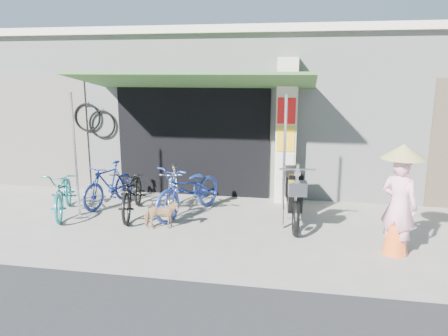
% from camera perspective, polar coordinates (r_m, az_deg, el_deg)
% --- Properties ---
extents(ground, '(80.00, 80.00, 0.00)m').
position_cam_1_polar(ground, '(7.29, 0.10, -9.46)').
color(ground, gray).
rests_on(ground, ground).
extents(bicycle_shop, '(12.30, 5.30, 3.66)m').
position_cam_1_polar(bicycle_shop, '(11.83, 4.62, 8.19)').
color(bicycle_shop, '#A8ADA5').
rests_on(bicycle_shop, ground).
extents(shop_pillar, '(0.42, 0.44, 3.00)m').
position_cam_1_polar(shop_pillar, '(9.18, 8.15, 4.72)').
color(shop_pillar, beige).
rests_on(shop_pillar, ground).
extents(awning, '(4.60, 1.88, 2.72)m').
position_cam_1_polar(awning, '(8.54, -3.95, 11.07)').
color(awning, '#325D29').
rests_on(awning, ground).
extents(neighbour_left, '(2.60, 0.06, 2.60)m').
position_cam_1_polar(neighbour_left, '(11.23, -23.28, 4.23)').
color(neighbour_left, '#6B665B').
rests_on(neighbour_left, ground).
extents(bike_teal, '(1.18, 1.79, 0.89)m').
position_cam_1_polar(bike_teal, '(8.98, -20.21, -2.98)').
color(bike_teal, '#1A7578').
rests_on(bike_teal, ground).
extents(bike_blue, '(0.82, 1.56, 0.90)m').
position_cam_1_polar(bike_blue, '(9.29, -14.79, -2.08)').
color(bike_blue, navy).
rests_on(bike_blue, ground).
extents(bike_black, '(0.96, 1.86, 0.93)m').
position_cam_1_polar(bike_black, '(8.59, -11.83, -3.02)').
color(bike_black, black).
rests_on(bike_black, ground).
extents(bike_silver, '(0.69, 1.56, 0.91)m').
position_cam_1_polar(bike_silver, '(8.60, -6.65, -2.88)').
color(bike_silver, '#B0AFB4').
rests_on(bike_silver, ground).
extents(bike_navy, '(1.36, 2.02, 1.00)m').
position_cam_1_polar(bike_navy, '(8.43, -4.55, -2.82)').
color(bike_navy, '#21389A').
rests_on(bike_navy, ground).
extents(street_dog, '(0.67, 0.44, 0.52)m').
position_cam_1_polar(street_dog, '(7.79, -8.18, -6.08)').
color(street_dog, '#A37956').
rests_on(street_dog, ground).
extents(moped, '(0.59, 2.06, 1.17)m').
position_cam_1_polar(moped, '(8.16, 9.05, -3.26)').
color(moped, black).
rests_on(moped, ground).
extents(nun, '(0.66, 0.64, 1.70)m').
position_cam_1_polar(nun, '(7.03, 21.92, -3.96)').
color(nun, '#FFABC4').
rests_on(nun, ground).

